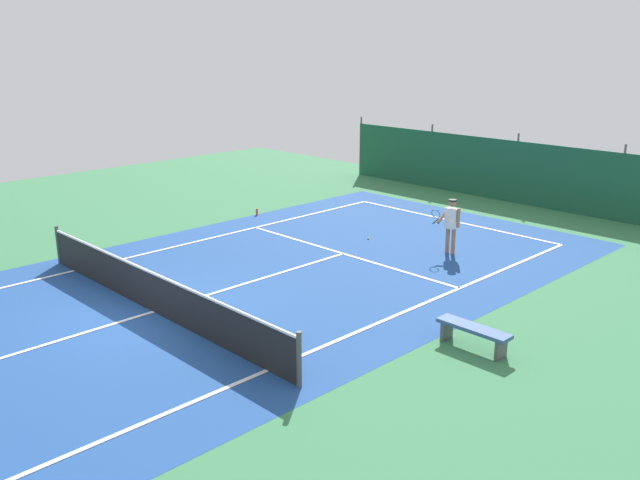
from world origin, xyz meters
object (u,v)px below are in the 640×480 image
object	(u,v)px
tennis_net	(152,291)
parked_car	(531,168)
tennis_player	(451,222)
water_bottle	(257,212)
tennis_ball_near_player	(368,238)
courtside_bench	(473,332)

from	to	relation	value
tennis_net	parked_car	size ratio (longest dim) A/B	2.38
tennis_player	water_bottle	world-z (taller)	tennis_player
tennis_player	parked_car	xyz separation A→B (m)	(-3.17, 10.37, -0.12)
tennis_ball_near_player	parked_car	xyz separation A→B (m)	(-0.49, 10.99, 0.81)
tennis_ball_near_player	courtside_bench	bearing A→B (deg)	-33.06
tennis_player	courtside_bench	world-z (taller)	tennis_player
tennis_player	parked_car	world-z (taller)	parked_car
tennis_ball_near_player	water_bottle	world-z (taller)	water_bottle
tennis_net	water_bottle	bearing A→B (deg)	125.75
tennis_player	parked_car	distance (m)	10.85
parked_car	water_bottle	bearing A→B (deg)	-112.70
parked_car	courtside_bench	xyz separation A→B (m)	(7.31, -15.43, -0.46)
tennis_net	parked_car	distance (m)	19.11
tennis_player	courtside_bench	bearing A→B (deg)	126.75
parked_car	tennis_net	bearing A→B (deg)	-88.73
tennis_ball_near_player	water_bottle	distance (m)	4.95
courtside_bench	tennis_player	bearing A→B (deg)	129.31
tennis_player	tennis_ball_near_player	world-z (taller)	tennis_player
tennis_player	water_bottle	distance (m)	7.73
tennis_player	tennis_ball_near_player	size ratio (longest dim) A/B	24.85
tennis_net	tennis_player	bearing A→B (deg)	76.03
courtside_bench	water_bottle	distance (m)	12.36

